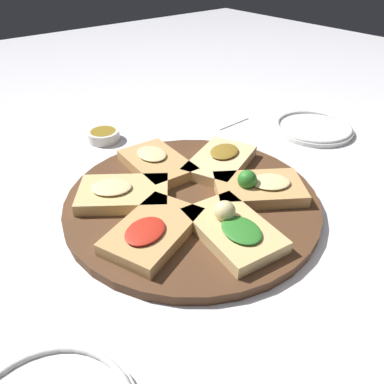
# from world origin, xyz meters

# --- Properties ---
(ground_plane) EXTENTS (3.00, 3.00, 0.00)m
(ground_plane) POSITION_xyz_m (0.00, 0.00, 0.00)
(ground_plane) COLOR white
(serving_board) EXTENTS (0.44, 0.44, 0.02)m
(serving_board) POSITION_xyz_m (0.00, 0.00, 0.01)
(serving_board) COLOR #51331E
(serving_board) RESTS_ON ground_plane
(focaccia_slice_0) EXTENTS (0.18, 0.16, 0.05)m
(focaccia_slice_0) POSITION_xyz_m (-0.10, 0.07, 0.03)
(focaccia_slice_0) COLOR tan
(focaccia_slice_0) RESTS_ON serving_board
(focaccia_slice_1) EXTENTS (0.18, 0.15, 0.03)m
(focaccia_slice_1) POSITION_xyz_m (-0.11, -0.05, 0.03)
(focaccia_slice_1) COLOR #E5C689
(focaccia_slice_1) RESTS_ON serving_board
(focaccia_slice_2) EXTENTS (0.11, 0.16, 0.03)m
(focaccia_slice_2) POSITION_xyz_m (-0.01, -0.12, 0.03)
(focaccia_slice_2) COLOR tan
(focaccia_slice_2) RESTS_ON serving_board
(focaccia_slice_3) EXTENTS (0.18, 0.17, 0.03)m
(focaccia_slice_3) POSITION_xyz_m (0.10, -0.07, 0.03)
(focaccia_slice_3) COLOR #DBB775
(focaccia_slice_3) RESTS_ON serving_board
(focaccia_slice_4) EXTENTS (0.18, 0.14, 0.03)m
(focaccia_slice_4) POSITION_xyz_m (0.11, 0.04, 0.03)
(focaccia_slice_4) COLOR tan
(focaccia_slice_4) RESTS_ON serving_board
(focaccia_slice_5) EXTENTS (0.11, 0.16, 0.05)m
(focaccia_slice_5) POSITION_xyz_m (0.02, 0.12, 0.03)
(focaccia_slice_5) COLOR #DBB775
(focaccia_slice_5) RESTS_ON serving_board
(plate_left) EXTENTS (0.19, 0.19, 0.02)m
(plate_left) POSITION_xyz_m (-0.42, -0.05, 0.01)
(plate_left) COLOR white
(plate_left) RESTS_ON ground_plane
(napkin_stack) EXTENTS (0.11, 0.09, 0.01)m
(napkin_stack) POSITION_xyz_m (-0.29, -0.24, 0.00)
(napkin_stack) COLOR white
(napkin_stack) RESTS_ON ground_plane
(dipping_bowl) EXTENTS (0.07, 0.07, 0.02)m
(dipping_bowl) POSITION_xyz_m (-0.00, -0.32, 0.01)
(dipping_bowl) COLOR silver
(dipping_bowl) RESTS_ON ground_plane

